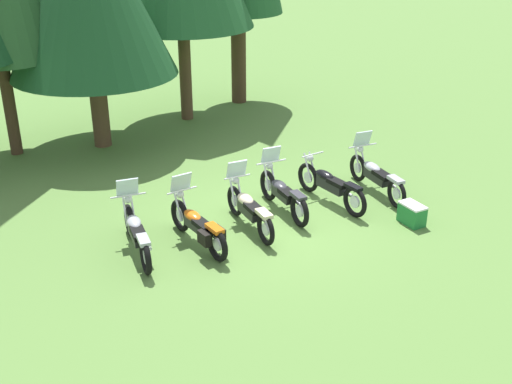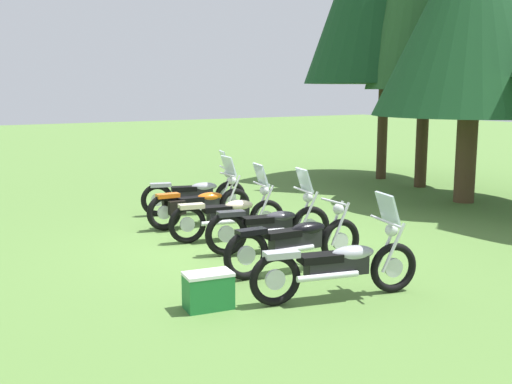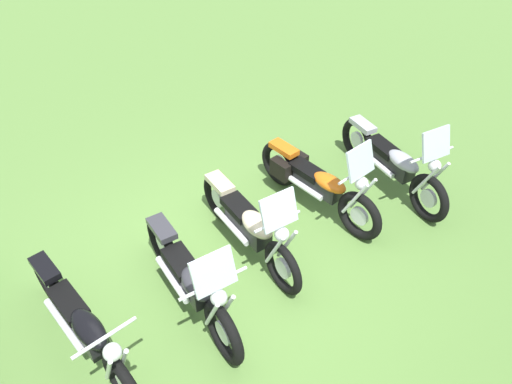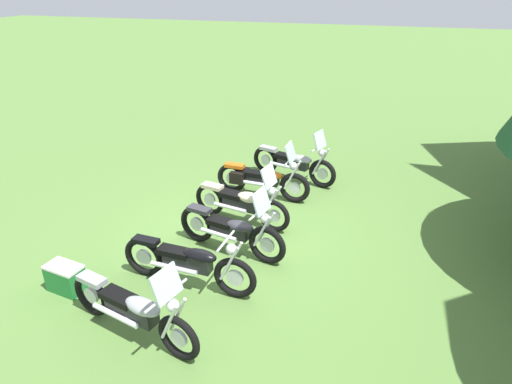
% 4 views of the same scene
% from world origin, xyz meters
% --- Properties ---
extents(ground_plane, '(80.00, 80.00, 0.00)m').
position_xyz_m(ground_plane, '(0.00, 0.00, 0.00)').
color(ground_plane, '#547A38').
extents(motorcycle_0, '(0.95, 2.21, 1.36)m').
position_xyz_m(motorcycle_0, '(-2.89, 0.54, 0.46)').
color(motorcycle_0, black).
rests_on(motorcycle_0, ground_plane).
extents(motorcycle_1, '(0.68, 2.21, 1.36)m').
position_xyz_m(motorcycle_1, '(-1.77, 0.03, 0.45)').
color(motorcycle_1, black).
rests_on(motorcycle_1, ground_plane).
extents(motorcycle_2, '(0.72, 2.15, 1.35)m').
position_xyz_m(motorcycle_2, '(-0.52, -0.02, 0.47)').
color(motorcycle_2, black).
rests_on(motorcycle_2, ground_plane).
extents(motorcycle_3, '(0.81, 2.18, 1.37)m').
position_xyz_m(motorcycle_3, '(0.56, 0.13, 0.46)').
color(motorcycle_3, black).
rests_on(motorcycle_3, ground_plane).
extents(motorcycle_4, '(0.62, 2.36, 1.01)m').
position_xyz_m(motorcycle_4, '(1.70, -0.20, 0.46)').
color(motorcycle_4, black).
rests_on(motorcycle_4, ground_plane).
extents(motorcycle_5, '(0.92, 2.29, 1.35)m').
position_xyz_m(motorcycle_5, '(2.96, -0.46, 0.46)').
color(motorcycle_5, black).
rests_on(motorcycle_5, ground_plane).
extents(pine_tree_2, '(4.49, 4.49, 6.88)m').
position_xyz_m(pine_tree_2, '(-0.65, 6.59, 4.45)').
color(pine_tree_2, '#4C3823').
rests_on(pine_tree_2, ground_plane).
extents(picnic_cooler, '(0.44, 0.64, 0.46)m').
position_xyz_m(picnic_cooler, '(2.36, -2.05, 0.23)').
color(picnic_cooler, '#1E7233').
rests_on(picnic_cooler, ground_plane).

